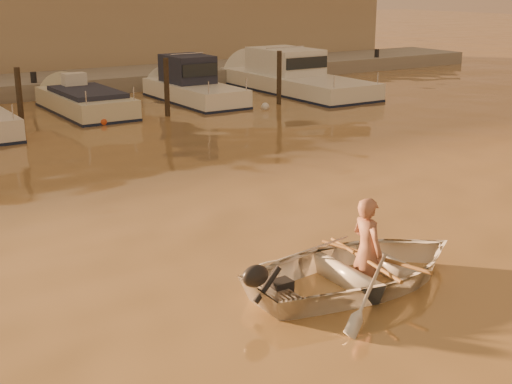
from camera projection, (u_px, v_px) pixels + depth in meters
ground_plane at (278, 281)px, 11.17m from camera, size 160.00×160.00×0.00m
dinghy at (361, 268)px, 10.98m from camera, size 3.81×2.75×0.78m
person at (367, 251)px, 10.95m from camera, size 0.42×0.62×1.69m
outboard_motor at (280, 289)px, 10.22m from camera, size 0.91×0.42×0.70m
oar_port at (374, 256)px, 11.06m from camera, size 0.46×2.07×0.13m
oar_starboard at (364, 259)px, 10.96m from camera, size 0.46×2.07×0.13m
moored_boat_3 at (85, 106)px, 25.38m from camera, size 2.06×5.94×0.95m
moored_boat_4 at (194, 86)px, 27.54m from camera, size 1.96×6.13×1.75m
moored_boat_5 at (296, 77)px, 30.06m from camera, size 2.70×8.89×1.75m
piling_2 at (20, 103)px, 21.94m from camera, size 0.18×0.18×2.20m
piling_3 at (167, 90)px, 24.53m from camera, size 0.18×0.18×2.20m
piling_4 at (279, 80)px, 26.97m from camera, size 0.18×0.18×2.20m
fender_d at (103, 122)px, 23.26m from camera, size 0.30×0.30×0.30m
fender_e at (265, 107)px, 26.03m from camera, size 0.30×0.30×0.30m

